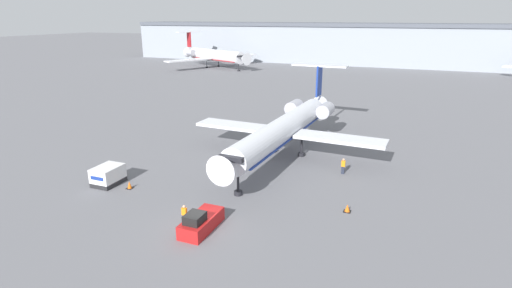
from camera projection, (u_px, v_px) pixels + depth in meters
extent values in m
plane|color=slate|center=(198.00, 231.00, 31.06)|extent=(600.00, 600.00, 0.00)
cube|color=#8C939E|center=(376.00, 46.00, 135.02)|extent=(180.00, 16.00, 12.49)
cube|color=#4C515B|center=(377.00, 25.00, 132.92)|extent=(180.00, 16.80, 1.20)
cylinder|color=silver|center=(282.00, 129.00, 45.82)|extent=(4.02, 24.23, 2.77)
cone|color=silver|center=(226.00, 167.00, 34.46)|extent=(2.88, 2.36, 2.77)
cube|color=black|center=(231.00, 158.00, 35.08)|extent=(2.39, 0.82, 0.44)
cone|color=silver|center=(317.00, 106.00, 57.53)|extent=(2.65, 3.17, 2.49)
cube|color=navy|center=(282.00, 137.00, 46.09)|extent=(3.62, 21.81, 0.20)
cube|color=silver|center=(340.00, 139.00, 44.44)|extent=(10.31, 3.62, 0.36)
cube|color=silver|center=(237.00, 126.00, 49.65)|extent=(10.31, 3.62, 0.36)
cylinder|color=#ADADB7|center=(325.00, 110.00, 53.55)|extent=(2.01, 3.02, 1.86)
cylinder|color=#ADADB7|center=(294.00, 107.00, 55.34)|extent=(2.01, 3.02, 1.86)
cube|color=navy|center=(319.00, 81.00, 56.96)|extent=(0.35, 2.21, 4.36)
cube|color=silver|center=(320.00, 66.00, 56.30)|extent=(7.94, 2.21, 0.20)
cylinder|color=black|center=(238.00, 184.00, 37.03)|extent=(0.24, 0.24, 2.16)
cylinder|color=black|center=(238.00, 193.00, 37.30)|extent=(0.80, 0.80, 0.40)
cylinder|color=black|center=(274.00, 143.00, 48.85)|extent=(0.24, 0.24, 2.16)
cylinder|color=black|center=(273.00, 150.00, 49.12)|extent=(0.80, 0.80, 0.40)
cylinder|color=black|center=(301.00, 147.00, 47.40)|extent=(0.24, 0.24, 2.16)
cylinder|color=black|center=(301.00, 154.00, 47.67)|extent=(0.80, 0.80, 0.40)
cube|color=#B21919|center=(202.00, 223.00, 31.19)|extent=(1.85, 4.38, 1.10)
cube|color=black|center=(195.00, 218.00, 30.06)|extent=(1.30, 1.58, 0.70)
cube|color=black|center=(214.00, 213.00, 33.09)|extent=(1.67, 0.30, 0.66)
cube|color=#232326|center=(109.00, 182.00, 39.73)|extent=(2.15, 2.94, 0.45)
cube|color=silver|center=(108.00, 173.00, 39.45)|extent=(2.15, 2.94, 1.39)
cube|color=navy|center=(97.00, 179.00, 38.14)|extent=(1.50, 0.04, 0.36)
cube|color=#232838|center=(185.00, 219.00, 32.05)|extent=(0.32, 0.20, 0.79)
cube|color=orange|center=(184.00, 211.00, 31.83)|extent=(0.40, 0.24, 0.62)
sphere|color=tan|center=(184.00, 207.00, 31.70)|extent=(0.23, 0.23, 0.23)
cube|color=#232838|center=(343.00, 170.00, 42.23)|extent=(0.32, 0.20, 0.83)
cube|color=orange|center=(343.00, 164.00, 42.00)|extent=(0.40, 0.24, 0.65)
sphere|color=tan|center=(344.00, 160.00, 41.86)|extent=(0.24, 0.24, 0.24)
cube|color=black|center=(130.00, 188.00, 38.74)|extent=(0.60, 0.60, 0.04)
cone|color=orange|center=(129.00, 185.00, 38.63)|extent=(0.43, 0.43, 0.71)
cube|color=black|center=(347.00, 211.00, 34.15)|extent=(0.63, 0.63, 0.04)
cone|color=orange|center=(347.00, 208.00, 34.05)|extent=(0.45, 0.45, 0.64)
cylinder|color=white|center=(216.00, 55.00, 127.40)|extent=(23.58, 13.71, 3.66)
cone|color=white|center=(244.00, 59.00, 117.85)|extent=(4.21, 4.56, 3.66)
cube|color=black|center=(241.00, 56.00, 118.47)|extent=(1.96, 3.11, 0.44)
cone|color=white|center=(191.00, 53.00, 137.34)|extent=(5.04, 4.69, 3.29)
cube|color=maroon|center=(216.00, 59.00, 127.77)|extent=(21.22, 12.34, 0.20)
cube|color=white|center=(236.00, 56.00, 134.68)|extent=(9.52, 15.38, 0.36)
cube|color=white|center=(189.00, 60.00, 122.33)|extent=(9.52, 15.38, 0.36)
cylinder|color=#ADADB7|center=(204.00, 52.00, 136.18)|extent=(3.57, 3.09, 2.00)
cylinder|color=#ADADB7|center=(191.00, 52.00, 132.67)|extent=(3.57, 3.09, 2.00)
cube|color=maroon|center=(189.00, 40.00, 136.57)|extent=(2.09, 1.16, 5.00)
cube|color=white|center=(189.00, 32.00, 135.81)|extent=(5.47, 8.91, 0.20)
cylinder|color=black|center=(239.00, 68.00, 120.45)|extent=(0.24, 0.24, 2.09)
cylinder|color=black|center=(239.00, 71.00, 120.71)|extent=(0.80, 0.80, 0.40)
cylinder|color=black|center=(207.00, 65.00, 128.02)|extent=(0.24, 0.24, 2.09)
cylinder|color=black|center=(207.00, 67.00, 128.28)|extent=(0.80, 0.80, 0.40)
cylinder|color=black|center=(219.00, 64.00, 131.09)|extent=(0.24, 0.24, 2.09)
cylinder|color=black|center=(219.00, 66.00, 131.34)|extent=(0.80, 0.80, 0.40)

